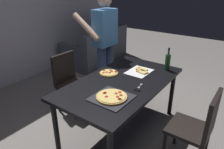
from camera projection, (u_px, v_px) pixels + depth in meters
name	position (u px, v px, depth m)	size (l,w,h in m)	color
ground_plane	(121.00, 130.00, 2.86)	(12.00, 12.00, 0.00)	gray
back_wall	(1.00, 11.00, 3.69)	(6.40, 0.10, 2.80)	#BCB7C6
dining_table	(122.00, 86.00, 2.59)	(1.68, 0.94, 0.75)	black
chair_near_camera	(198.00, 126.00, 2.14)	(0.42, 0.42, 0.90)	black
chair_far_side	(69.00, 79.00, 3.17)	(0.42, 0.42, 0.90)	black
couch	(97.00, 50.00, 5.21)	(1.75, 0.96, 0.85)	#4C515B
person_serving_pizza	(104.00, 42.00, 3.29)	(0.55, 0.54, 1.75)	#38476B
pepperoni_pizza_on_tray	(112.00, 97.00, 2.17)	(0.39, 0.39, 0.04)	#2D2D33
pizza_slices_on_towel	(140.00, 71.00, 2.81)	(0.36, 0.28, 0.03)	white
wine_bottle	(168.00, 62.00, 2.84)	(0.07, 0.07, 0.32)	#194723
kitchen_scissors	(138.00, 89.00, 2.37)	(0.20, 0.09, 0.01)	silver
second_pizza_plain	(109.00, 73.00, 2.76)	(0.24, 0.24, 0.03)	tan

